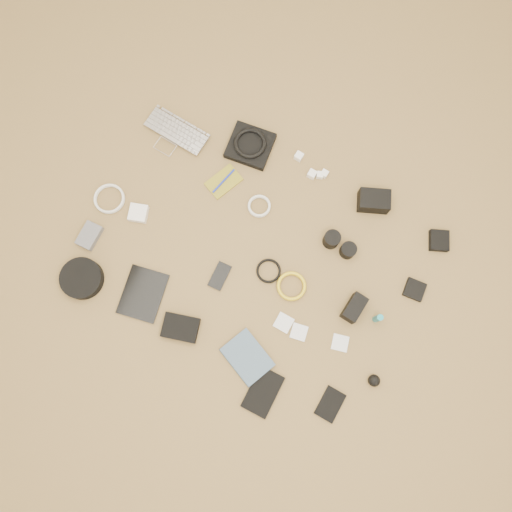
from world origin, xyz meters
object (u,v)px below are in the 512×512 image
at_px(laptop, 172,138).
at_px(headphone_case, 82,279).
at_px(dslr_camera, 374,201).
at_px(phone, 220,276).
at_px(paperback, 234,369).
at_px(tablet, 143,294).

bearing_deg(laptop, headphone_case, -87.23).
bearing_deg(dslr_camera, phone, -149.42).
height_order(dslr_camera, headphone_case, dslr_camera).
bearing_deg(paperback, dslr_camera, 10.66).
bearing_deg(paperback, laptop, 66.84).
bearing_deg(laptop, paperback, -42.50).
distance_m(laptop, tablet, 0.71).
xyz_separation_m(laptop, phone, (0.48, -0.46, -0.01)).
xyz_separation_m(dslr_camera, headphone_case, (-0.95, -0.85, -0.01)).
distance_m(laptop, dslr_camera, 0.93).
height_order(dslr_camera, tablet, dslr_camera).
height_order(tablet, headphone_case, headphone_case).
bearing_deg(paperback, phone, 60.26).
xyz_separation_m(laptop, tablet, (0.22, -0.67, -0.01)).
relative_size(laptop, paperback, 1.50).
distance_m(dslr_camera, paperback, 0.92).
bearing_deg(paperback, tablet, 102.42).
bearing_deg(tablet, dslr_camera, 38.62).
xyz_separation_m(tablet, paperback, (0.48, -0.10, 0.00)).
distance_m(tablet, phone, 0.33).
bearing_deg(dslr_camera, paperback, -125.76).
height_order(dslr_camera, phone, dslr_camera).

